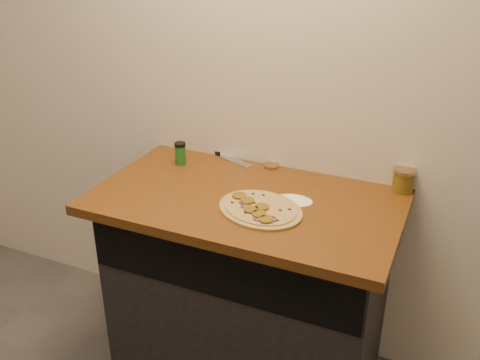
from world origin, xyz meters
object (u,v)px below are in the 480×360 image
at_px(pizza, 260,209).
at_px(chefs_knife, 222,155).
at_px(spice_shaker, 180,153).
at_px(salsa_jar, 403,180).

height_order(pizza, chefs_knife, pizza).
bearing_deg(chefs_knife, pizza, -49.45).
distance_m(chefs_knife, spice_shaker, 0.21).
height_order(pizza, salsa_jar, salsa_jar).
bearing_deg(spice_shaker, salsa_jar, 7.64).
xyz_separation_m(pizza, chefs_knife, (-0.36, 0.42, -0.00)).
bearing_deg(spice_shaker, pizza, -28.28).
xyz_separation_m(chefs_knife, spice_shaker, (-0.13, -0.15, 0.04)).
xyz_separation_m(chefs_knife, salsa_jar, (0.81, -0.03, 0.04)).
bearing_deg(pizza, chefs_knife, 130.55).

